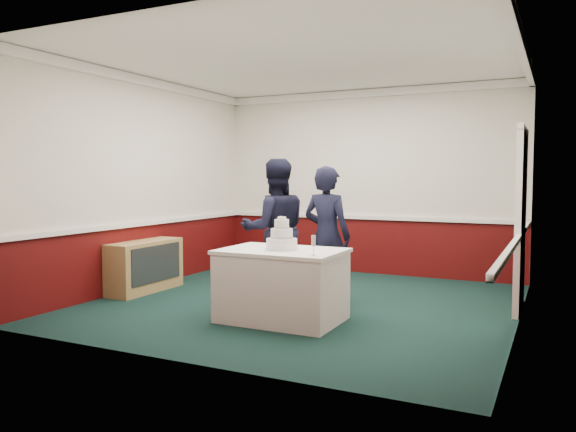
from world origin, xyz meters
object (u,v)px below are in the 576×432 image
at_px(sideboard, 145,266).
at_px(cake_table, 282,285).
at_px(person_man, 275,230).
at_px(champagne_flute, 314,242).
at_px(cake_knife, 271,251).
at_px(wedding_cake, 282,239).
at_px(person_woman, 327,236).

bearing_deg(sideboard, cake_table, -13.78).
bearing_deg(person_man, champagne_flute, 94.08).
bearing_deg(champagne_flute, cake_knife, 171.42).
distance_m(champagne_flute, person_man, 1.57).
relative_size(wedding_cake, cake_knife, 1.65).
bearing_deg(champagne_flute, wedding_cake, 150.75).
xyz_separation_m(cake_table, wedding_cake, (0.00, 0.00, 0.50)).
xyz_separation_m(cake_table, cake_knife, (-0.03, -0.20, 0.39)).
height_order(cake_table, wedding_cake, wedding_cake).
xyz_separation_m(person_man, person_woman, (0.71, 0.01, -0.05)).
bearing_deg(cake_table, cake_knife, -98.53).
xyz_separation_m(sideboard, person_woman, (2.58, 0.31, 0.51)).
relative_size(cake_knife, person_man, 0.12).
height_order(cake_table, champagne_flute, champagne_flute).
height_order(sideboard, wedding_cake, wedding_cake).
bearing_deg(sideboard, cake_knife, -18.38).
relative_size(cake_table, person_woman, 0.77).
relative_size(person_man, person_woman, 1.06).
xyz_separation_m(cake_table, champagne_flute, (0.50, -0.28, 0.53)).
height_order(wedding_cake, cake_knife, wedding_cake).
bearing_deg(cake_table, person_woman, 79.63).
height_order(cake_table, cake_knife, cake_knife).
height_order(person_man, person_woman, person_man).
bearing_deg(sideboard, person_man, 9.24).
relative_size(sideboard, cake_knife, 5.45).
bearing_deg(person_man, sideboard, -28.30).
relative_size(sideboard, wedding_cake, 3.30).
bearing_deg(person_man, cake_table, 83.76).
height_order(champagne_flute, person_man, person_man).
xyz_separation_m(sideboard, person_man, (1.87, 0.30, 0.56)).
bearing_deg(person_man, cake_knife, 77.62).
bearing_deg(wedding_cake, sideboard, 166.22).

